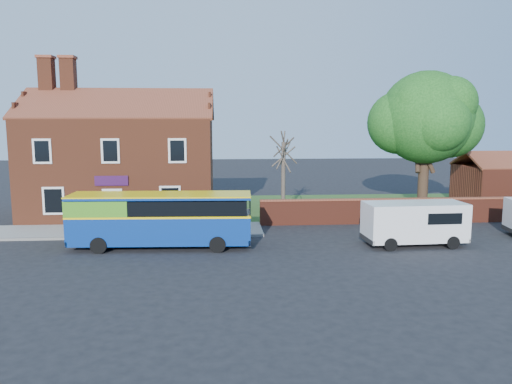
{
  "coord_description": "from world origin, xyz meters",
  "views": [
    {
      "loc": [
        -0.38,
        -23.09,
        6.44
      ],
      "look_at": [
        1.62,
        5.0,
        2.37
      ],
      "focal_mm": 35.0,
      "sensor_mm": 36.0,
      "label": 1
    }
  ],
  "objects": [
    {
      "name": "bus",
      "position": [
        -3.7,
        1.97,
        1.57
      ],
      "size": [
        9.14,
        2.65,
        2.77
      ],
      "rotation": [
        0.0,
        0.0,
        -0.04
      ],
      "color": "navy",
      "rests_on": "ground"
    },
    {
      "name": "boundary_wall",
      "position": [
        13.0,
        7.0,
        0.81
      ],
      "size": [
        22.0,
        0.38,
        1.6
      ],
      "color": "maroon",
      "rests_on": "ground"
    },
    {
      "name": "large_tree",
      "position": [
        13.84,
        10.83,
        6.41
      ],
      "size": [
        8.03,
        6.35,
        9.8
      ],
      "color": "black",
      "rests_on": "ground"
    },
    {
      "name": "van_near",
      "position": [
        9.58,
        1.48,
        1.26
      ],
      "size": [
        5.19,
        2.31,
        2.24
      ],
      "rotation": [
        0.0,
        0.0,
        0.04
      ],
      "color": "white",
      "rests_on": "ground"
    },
    {
      "name": "grass_strip",
      "position": [
        13.0,
        13.0,
        0.02
      ],
      "size": [
        26.0,
        12.0,
        0.04
      ],
      "primitive_type": "cube",
      "color": "#426B28",
      "rests_on": "ground"
    },
    {
      "name": "ground",
      "position": [
        0.0,
        0.0,
        0.0
      ],
      "size": [
        120.0,
        120.0,
        0.0
      ],
      "primitive_type": "plane",
      "color": "black",
      "rests_on": "ground"
    },
    {
      "name": "shop_building",
      "position": [
        -7.02,
        11.5,
        3.41
      ],
      "size": [
        12.3,
        8.13,
        10.5
      ],
      "color": "brown",
      "rests_on": "ground"
    },
    {
      "name": "bare_tree",
      "position": [
        3.87,
        10.37,
        2.79
      ],
      "size": [
        2.04,
        2.43,
        5.44
      ],
      "color": "#4C4238",
      "rests_on": "ground"
    },
    {
      "name": "pavement",
      "position": [
        -7.0,
        5.75,
        0.06
      ],
      "size": [
        18.0,
        3.5,
        0.12
      ],
      "primitive_type": "cube",
      "color": "gray",
      "rests_on": "ground"
    },
    {
      "name": "kerb",
      "position": [
        -7.0,
        4.0,
        0.07
      ],
      "size": [
        18.0,
        0.15,
        0.14
      ],
      "primitive_type": "cube",
      "color": "slate",
      "rests_on": "ground"
    }
  ]
}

